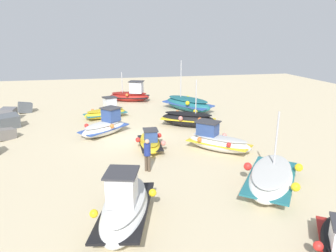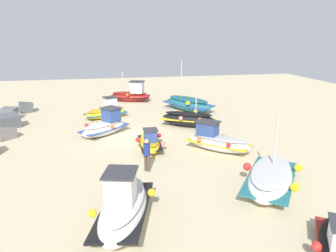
% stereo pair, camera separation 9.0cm
% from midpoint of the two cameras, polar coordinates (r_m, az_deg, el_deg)
% --- Properties ---
extents(ground_plane, '(57.93, 57.93, 0.00)m').
position_cam_midpoint_polar(ground_plane, '(19.59, -7.08, -2.26)').
color(ground_plane, beige).
extents(fishing_boat_0, '(3.14, 1.63, 1.30)m').
position_cam_midpoint_polar(fishing_boat_0, '(17.62, -3.51, -2.93)').
color(fishing_boat_0, gold).
rests_on(fishing_boat_0, ground_plane).
extents(fishing_boat_1, '(5.00, 3.97, 4.26)m').
position_cam_midpoint_polar(fishing_boat_1, '(26.58, 3.54, 4.14)').
color(fishing_boat_1, '#1E6670').
rests_on(fishing_boat_1, ground_plane).
extents(fishing_boat_2, '(4.18, 2.56, 2.12)m').
position_cam_midpoint_polar(fishing_boat_2, '(10.91, -8.23, -14.55)').
color(fishing_boat_2, white).
rests_on(fishing_boat_2, ground_plane).
extents(fishing_boat_4, '(4.49, 3.99, 3.22)m').
position_cam_midpoint_polar(fishing_boat_4, '(13.84, 18.38, -9.02)').
color(fishing_boat_4, white).
rests_on(fishing_boat_4, ground_plane).
extents(fishing_boat_5, '(3.50, 3.62, 1.66)m').
position_cam_midpoint_polar(fishing_boat_5, '(17.49, 9.01, -2.76)').
color(fishing_boat_5, white).
rests_on(fishing_boat_5, ground_plane).
extents(fishing_boat_6, '(3.26, 3.41, 1.71)m').
position_cam_midpoint_polar(fishing_boat_6, '(20.46, -11.66, -0.00)').
color(fishing_boat_6, white).
rests_on(fishing_boat_6, ground_plane).
extents(fishing_boat_7, '(2.35, 3.58, 1.66)m').
position_cam_midpoint_polar(fishing_boat_7, '(24.60, -11.46, 2.63)').
color(fishing_boat_7, gold).
rests_on(fishing_boat_7, ground_plane).
extents(fishing_boat_8, '(2.72, 4.22, 2.88)m').
position_cam_midpoint_polar(fishing_boat_8, '(30.57, -7.02, 5.79)').
color(fishing_boat_8, maroon).
rests_on(fishing_boat_8, ground_plane).
extents(fishing_boat_9, '(3.03, 3.99, 3.37)m').
position_cam_midpoint_polar(fishing_boat_9, '(21.84, 3.62, 1.32)').
color(fishing_boat_9, black).
rests_on(fishing_boat_9, ground_plane).
extents(person_walking, '(0.32, 0.32, 1.61)m').
position_cam_midpoint_polar(person_walking, '(14.57, -4.02, -5.00)').
color(person_walking, brown).
rests_on(person_walking, ground_plane).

